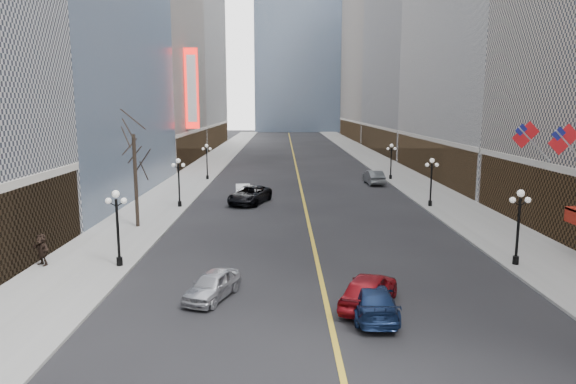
{
  "coord_description": "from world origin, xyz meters",
  "views": [
    {
      "loc": [
        -2.12,
        0.65,
        9.52
      ],
      "look_at": [
        -1.93,
        18.5,
        6.5
      ],
      "focal_mm": 32.0,
      "sensor_mm": 36.0,
      "label": 1
    }
  ],
  "objects_px": {
    "car_nb_near": "(213,285)",
    "car_sb_far": "(374,177)",
    "streetlamp_east_3": "(391,158)",
    "streetlamp_west_2": "(179,177)",
    "streetlamp_east_1": "(519,219)",
    "car_nb_mid": "(243,191)",
    "car_nb_far": "(250,195)",
    "streetlamp_east_2": "(431,177)",
    "car_sb_mid": "(369,290)",
    "streetlamp_west_1": "(117,220)",
    "car_sb_near": "(373,300)",
    "streetlamp_west_3": "(207,158)"
  },
  "relations": [
    {
      "from": "car_nb_near",
      "to": "car_sb_far",
      "type": "relative_size",
      "value": 0.79
    },
    {
      "from": "streetlamp_east_3",
      "to": "car_nb_near",
      "type": "height_order",
      "value": "streetlamp_east_3"
    },
    {
      "from": "streetlamp_east_3",
      "to": "streetlamp_west_2",
      "type": "relative_size",
      "value": 1.0
    },
    {
      "from": "streetlamp_east_1",
      "to": "car_nb_mid",
      "type": "xyz_separation_m",
      "value": [
        -18.05,
        23.23,
        -2.2
      ]
    },
    {
      "from": "streetlamp_east_1",
      "to": "streetlamp_east_3",
      "type": "relative_size",
      "value": 1.0
    },
    {
      "from": "car_nb_mid",
      "to": "car_sb_far",
      "type": "height_order",
      "value": "car_sb_far"
    },
    {
      "from": "streetlamp_west_2",
      "to": "car_nb_far",
      "type": "distance_m",
      "value": 7.11
    },
    {
      "from": "streetlamp_east_2",
      "to": "car_sb_mid",
      "type": "bearing_deg",
      "value": -112.17
    },
    {
      "from": "car_nb_near",
      "to": "streetlamp_west_1",
      "type": "bearing_deg",
      "value": 161.55
    },
    {
      "from": "car_nb_near",
      "to": "car_sb_near",
      "type": "height_order",
      "value": "car_sb_near"
    },
    {
      "from": "car_sb_mid",
      "to": "car_sb_far",
      "type": "xyz_separation_m",
      "value": [
        7.0,
        38.61,
        0.01
      ]
    },
    {
      "from": "car_nb_mid",
      "to": "car_nb_far",
      "type": "bearing_deg",
      "value": -79.29
    },
    {
      "from": "streetlamp_east_2",
      "to": "streetlamp_west_2",
      "type": "xyz_separation_m",
      "value": [
        -23.6,
        0.0,
        0.0
      ]
    },
    {
      "from": "streetlamp_west_1",
      "to": "streetlamp_west_3",
      "type": "xyz_separation_m",
      "value": [
        0.0,
        36.0,
        0.0
      ]
    },
    {
      "from": "streetlamp_west_2",
      "to": "car_sb_mid",
      "type": "xyz_separation_m",
      "value": [
        13.8,
        -24.06,
        -2.07
      ]
    },
    {
      "from": "streetlamp_west_2",
      "to": "car_nb_near",
      "type": "distance_m",
      "value": 23.85
    },
    {
      "from": "car_nb_far",
      "to": "car_sb_near",
      "type": "height_order",
      "value": "car_nb_far"
    },
    {
      "from": "streetlamp_east_1",
      "to": "streetlamp_east_3",
      "type": "distance_m",
      "value": 36.0
    },
    {
      "from": "streetlamp_west_3",
      "to": "car_sb_mid",
      "type": "bearing_deg",
      "value": -71.83
    },
    {
      "from": "streetlamp_east_3",
      "to": "streetlamp_west_1",
      "type": "relative_size",
      "value": 1.0
    },
    {
      "from": "streetlamp_east_1",
      "to": "streetlamp_west_1",
      "type": "xyz_separation_m",
      "value": [
        -23.6,
        0.0,
        0.0
      ]
    },
    {
      "from": "streetlamp_east_3",
      "to": "streetlamp_west_2",
      "type": "distance_m",
      "value": 29.68
    },
    {
      "from": "car_nb_near",
      "to": "car_nb_far",
      "type": "relative_size",
      "value": 0.65
    },
    {
      "from": "streetlamp_east_2",
      "to": "streetlamp_east_3",
      "type": "bearing_deg",
      "value": 90.0
    },
    {
      "from": "car_nb_near",
      "to": "streetlamp_east_2",
      "type": "bearing_deg",
      "value": 72.93
    },
    {
      "from": "streetlamp_east_1",
      "to": "streetlamp_west_2",
      "type": "bearing_deg",
      "value": 142.67
    },
    {
      "from": "streetlamp_east_3",
      "to": "car_sb_far",
      "type": "xyz_separation_m",
      "value": [
        -2.8,
        -3.45,
        -2.06
      ]
    },
    {
      "from": "car_sb_far",
      "to": "streetlamp_east_2",
      "type": "bearing_deg",
      "value": 97.78
    },
    {
      "from": "car_nb_mid",
      "to": "car_sb_far",
      "type": "xyz_separation_m",
      "value": [
        15.25,
        9.32,
        0.15
      ]
    },
    {
      "from": "car_nb_near",
      "to": "car_sb_far",
      "type": "xyz_separation_m",
      "value": [
        14.63,
        37.49,
        0.16
      ]
    },
    {
      "from": "streetlamp_east_1",
      "to": "streetlamp_east_2",
      "type": "bearing_deg",
      "value": 90.0
    },
    {
      "from": "streetlamp_east_2",
      "to": "car_nb_far",
      "type": "xyz_separation_m",
      "value": [
        -17.15,
        2.19,
        -2.05
      ]
    },
    {
      "from": "streetlamp_east_1",
      "to": "car_sb_far",
      "type": "height_order",
      "value": "streetlamp_east_1"
    },
    {
      "from": "streetlamp_west_3",
      "to": "car_nb_mid",
      "type": "distance_m",
      "value": 14.1
    },
    {
      "from": "streetlamp_east_1",
      "to": "streetlamp_east_3",
      "type": "xyz_separation_m",
      "value": [
        0.0,
        36.0,
        0.0
      ]
    },
    {
      "from": "streetlamp_east_3",
      "to": "streetlamp_west_3",
      "type": "relative_size",
      "value": 1.0
    },
    {
      "from": "streetlamp_west_2",
      "to": "car_nb_mid",
      "type": "xyz_separation_m",
      "value": [
        5.55,
        5.23,
        -2.2
      ]
    },
    {
      "from": "streetlamp_east_1",
      "to": "car_sb_far",
      "type": "distance_m",
      "value": 32.74
    },
    {
      "from": "streetlamp_east_3",
      "to": "streetlamp_west_2",
      "type": "bearing_deg",
      "value": -142.67
    },
    {
      "from": "streetlamp_west_1",
      "to": "car_nb_mid",
      "type": "relative_size",
      "value": 1.07
    },
    {
      "from": "streetlamp_west_2",
      "to": "car_sb_near",
      "type": "relative_size",
      "value": 0.92
    },
    {
      "from": "car_nb_near",
      "to": "car_sb_near",
      "type": "xyz_separation_m",
      "value": [
        7.63,
        -2.15,
        0.03
      ]
    },
    {
      "from": "streetlamp_west_3",
      "to": "car_sb_mid",
      "type": "relative_size",
      "value": 0.93
    },
    {
      "from": "streetlamp_east_2",
      "to": "car_nb_near",
      "type": "height_order",
      "value": "streetlamp_east_2"
    },
    {
      "from": "streetlamp_east_2",
      "to": "car_sb_far",
      "type": "bearing_deg",
      "value": 100.89
    },
    {
      "from": "streetlamp_east_2",
      "to": "streetlamp_west_3",
      "type": "bearing_deg",
      "value": 142.67
    },
    {
      "from": "car_nb_mid",
      "to": "car_sb_near",
      "type": "bearing_deg",
      "value": -80.46
    },
    {
      "from": "car_nb_far",
      "to": "car_sb_far",
      "type": "relative_size",
      "value": 1.2
    },
    {
      "from": "streetlamp_west_1",
      "to": "streetlamp_west_3",
      "type": "bearing_deg",
      "value": 90.0
    },
    {
      "from": "streetlamp_west_3",
      "to": "car_sb_far",
      "type": "relative_size",
      "value": 0.88
    }
  ]
}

